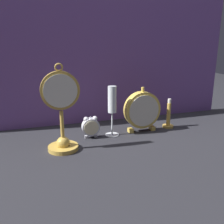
{
  "coord_description": "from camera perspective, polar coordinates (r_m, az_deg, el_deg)",
  "views": [
    {
      "loc": [
        -0.31,
        -0.87,
        0.4
      ],
      "look_at": [
        0.0,
        0.08,
        0.11
      ],
      "focal_mm": 40.0,
      "sensor_mm": 36.0,
      "label": 1
    }
  ],
  "objects": [
    {
      "name": "brass_candlestick",
      "position": [
        1.21,
        12.76,
        -1.36
      ],
      "size": [
        0.05,
        0.05,
        0.14
      ],
      "color": "gold",
      "rests_on": "ground_plane"
    },
    {
      "name": "mantel_clock_silver",
      "position": [
        1.13,
        6.92,
        0.41
      ],
      "size": [
        0.17,
        0.04,
        0.2
      ],
      "color": "gold",
      "rests_on": "ground_plane"
    },
    {
      "name": "ground_plane",
      "position": [
        1.0,
        1.44,
        -7.48
      ],
      "size": [
        4.0,
        4.0,
        0.0
      ],
      "primitive_type": "plane",
      "color": "#232328"
    },
    {
      "name": "champagne_flute",
      "position": [
        1.06,
        0.03,
        1.76
      ],
      "size": [
        0.06,
        0.06,
        0.22
      ],
      "color": "silver",
      "rests_on": "ground_plane"
    },
    {
      "name": "alarm_clock_twin_bell",
      "position": [
        1.06,
        -4.89,
        -3.23
      ],
      "size": [
        0.07,
        0.03,
        0.09
      ],
      "color": "silver",
      "rests_on": "ground_plane"
    },
    {
      "name": "pocket_watch_on_stand",
      "position": [
        0.93,
        -11.44,
        -1.08
      ],
      "size": [
        0.14,
        0.11,
        0.33
      ],
      "color": "gold",
      "rests_on": "ground_plane"
    },
    {
      "name": "fabric_backdrop_drape",
      "position": [
        1.23,
        -3.67,
        14.06
      ],
      "size": [
        1.41,
        0.01,
        0.72
      ],
      "primitive_type": "cube",
      "color": "#6B478E",
      "rests_on": "ground_plane"
    }
  ]
}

